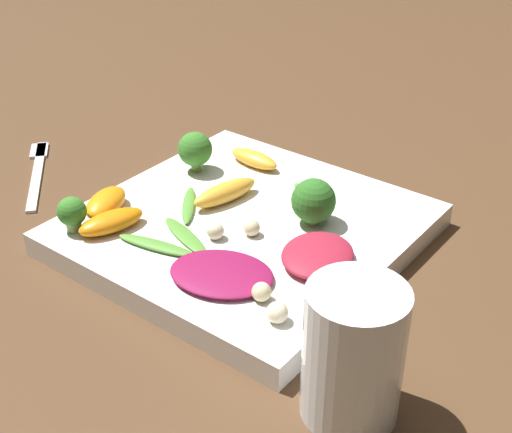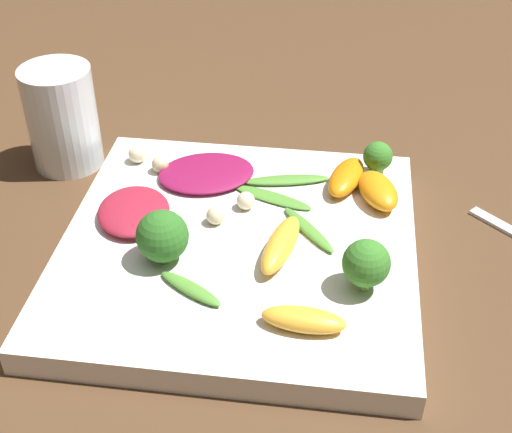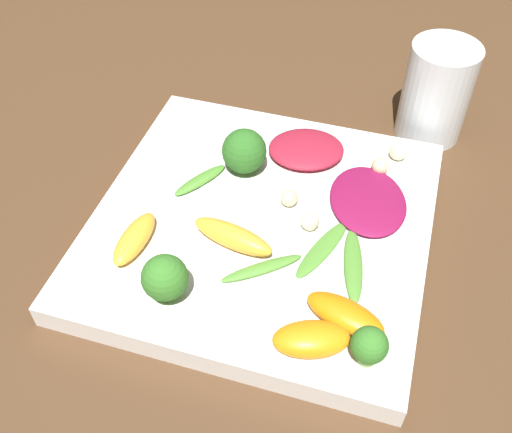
% 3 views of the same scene
% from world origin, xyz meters
% --- Properties ---
extents(ground_plane, '(2.40, 2.40, 0.00)m').
position_xyz_m(ground_plane, '(0.00, 0.00, 0.00)').
color(ground_plane, '#4C331E').
extents(plate, '(0.31, 0.31, 0.02)m').
position_xyz_m(plate, '(0.00, 0.00, 0.01)').
color(plate, white).
rests_on(plate, ground_plane).
extents(drinking_glass, '(0.07, 0.07, 0.11)m').
position_xyz_m(drinking_glass, '(0.13, 0.20, 0.05)').
color(drinking_glass, white).
rests_on(drinking_glass, ground_plane).
extents(fork, '(0.13, 0.14, 0.01)m').
position_xyz_m(fork, '(0.03, -0.29, 0.00)').
color(fork, silver).
rests_on(fork, ground_plane).
extents(radicchio_leaf_0, '(0.09, 0.08, 0.01)m').
position_xyz_m(radicchio_leaf_0, '(0.02, 0.10, 0.03)').
color(radicchio_leaf_0, maroon).
rests_on(radicchio_leaf_0, plate).
extents(radicchio_leaf_1, '(0.10, 0.11, 0.01)m').
position_xyz_m(radicchio_leaf_1, '(0.09, 0.05, 0.03)').
color(radicchio_leaf_1, maroon).
rests_on(radicchio_leaf_1, plate).
extents(orange_segment_0, '(0.07, 0.05, 0.02)m').
position_xyz_m(orange_segment_0, '(0.07, -0.12, 0.03)').
color(orange_segment_0, orange).
rests_on(orange_segment_0, plate).
extents(orange_segment_1, '(0.03, 0.07, 0.02)m').
position_xyz_m(orange_segment_1, '(-0.10, -0.06, 0.03)').
color(orange_segment_1, '#FCAD33').
rests_on(orange_segment_1, plate).
extents(orange_segment_2, '(0.07, 0.05, 0.02)m').
position_xyz_m(orange_segment_2, '(0.09, -0.09, 0.03)').
color(orange_segment_2, orange).
rests_on(orange_segment_2, plate).
extents(orange_segment_3, '(0.08, 0.04, 0.02)m').
position_xyz_m(orange_segment_3, '(-0.02, -0.04, 0.03)').
color(orange_segment_3, '#FCAD33').
rests_on(orange_segment_3, plate).
extents(broccoli_floret_0, '(0.04, 0.04, 0.05)m').
position_xyz_m(broccoli_floret_0, '(-0.05, -0.11, 0.05)').
color(broccoli_floret_0, '#7A9E51').
rests_on(broccoli_floret_0, plate).
extents(broccoli_floret_1, '(0.04, 0.04, 0.05)m').
position_xyz_m(broccoli_floret_1, '(-0.03, 0.06, 0.05)').
color(broccoli_floret_1, '#84AD5B').
rests_on(broccoli_floret_1, plate).
extents(broccoli_floret_2, '(0.03, 0.03, 0.04)m').
position_xyz_m(broccoli_floret_2, '(0.12, -0.12, 0.04)').
color(broccoli_floret_2, '#84AD5B').
rests_on(broccoli_floret_2, plate).
extents(arugula_sprig_0, '(0.07, 0.06, 0.01)m').
position_xyz_m(arugula_sprig_0, '(0.02, -0.06, 0.03)').
color(arugula_sprig_0, '#518E33').
rests_on(arugula_sprig_0, plate).
extents(arugula_sprig_1, '(0.03, 0.08, 0.01)m').
position_xyz_m(arugula_sprig_1, '(0.09, -0.03, 0.03)').
color(arugula_sprig_1, '#518E33').
rests_on(arugula_sprig_1, plate).
extents(arugula_sprig_2, '(0.04, 0.06, 0.01)m').
position_xyz_m(arugula_sprig_2, '(-0.07, 0.03, 0.03)').
color(arugula_sprig_2, '#518E33').
rests_on(arugula_sprig_2, plate).
extents(arugula_sprig_3, '(0.04, 0.08, 0.00)m').
position_xyz_m(arugula_sprig_3, '(0.06, -0.02, 0.03)').
color(arugula_sprig_3, '#518E33').
rests_on(arugula_sprig_3, plate).
extents(macadamia_nut_0, '(0.02, 0.02, 0.02)m').
position_xyz_m(macadamia_nut_0, '(0.02, 0.02, 0.03)').
color(macadamia_nut_0, beige).
rests_on(macadamia_nut_0, plate).
extents(macadamia_nut_1, '(0.02, 0.02, 0.02)m').
position_xyz_m(macadamia_nut_1, '(0.05, -0.00, 0.03)').
color(macadamia_nut_1, beige).
rests_on(macadamia_nut_1, plate).
extents(macadamia_nut_2, '(0.02, 0.02, 0.02)m').
position_xyz_m(macadamia_nut_2, '(0.11, 0.12, 0.03)').
color(macadamia_nut_2, beige).
rests_on(macadamia_nut_2, plate).
extents(macadamia_nut_3, '(0.02, 0.02, 0.02)m').
position_xyz_m(macadamia_nut_3, '(0.09, 0.09, 0.03)').
color(macadamia_nut_3, beige).
rests_on(macadamia_nut_3, plate).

